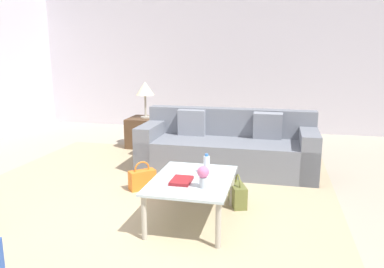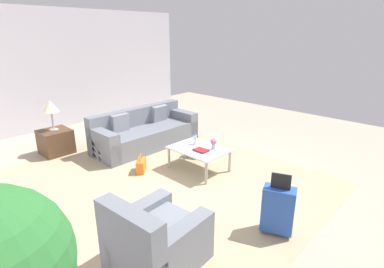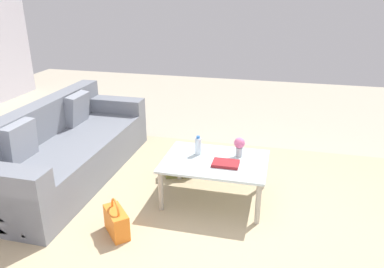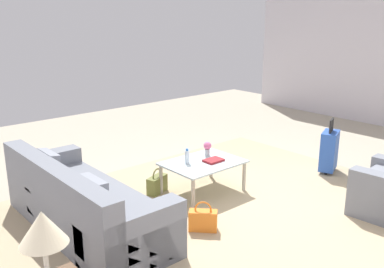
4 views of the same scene
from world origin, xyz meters
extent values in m
plane|color=#A89E89|center=(0.00, 0.00, 0.00)|extent=(12.00, 12.00, 0.00)
cube|color=tan|center=(0.60, 0.20, 0.00)|extent=(5.20, 4.40, 0.01)
cube|color=slate|center=(2.10, -0.60, 0.23)|extent=(0.92, 2.45, 0.45)
cube|color=slate|center=(2.45, -0.60, 0.42)|extent=(0.22, 2.45, 0.85)
cube|color=slate|center=(2.10, -1.70, 0.32)|extent=(0.92, 0.24, 0.64)
cube|color=slate|center=(2.10, 0.50, 0.32)|extent=(0.92, 0.24, 0.64)
cube|color=gray|center=(2.29, -1.15, 0.63)|extent=(0.18, 0.40, 0.41)
cube|color=gray|center=(2.29, -0.05, 0.63)|extent=(0.14, 0.40, 0.41)
cube|color=silver|center=(0.40, -0.50, 0.43)|extent=(1.04, 0.77, 0.02)
cylinder|color=#ADA899|center=(-0.07, -0.17, 0.21)|extent=(0.05, 0.05, 0.42)
cylinder|color=#ADA899|center=(0.87, -0.17, 0.21)|extent=(0.05, 0.05, 0.42)
cylinder|color=#ADA899|center=(-0.07, -0.83, 0.21)|extent=(0.05, 0.05, 0.42)
cylinder|color=#ADA899|center=(0.87, -0.83, 0.21)|extent=(0.05, 0.05, 0.42)
cylinder|color=silver|center=(0.60, -0.60, 0.53)|extent=(0.06, 0.06, 0.18)
cylinder|color=#2D6BBC|center=(0.60, -0.60, 0.64)|extent=(0.04, 0.04, 0.02)
cube|color=maroon|center=(0.28, -0.42, 0.46)|extent=(0.26, 0.19, 0.03)
cylinder|color=#B2B7BC|center=(0.18, -0.65, 0.49)|extent=(0.07, 0.07, 0.10)
sphere|color=#DB6693|center=(0.18, -0.65, 0.59)|extent=(0.11, 0.11, 0.11)
cone|color=beige|center=(3.20, 1.00, 1.04)|extent=(0.32, 0.32, 0.23)
cube|color=#2851AD|center=(-1.60, 0.20, 0.35)|extent=(0.45, 0.35, 0.60)
cube|color=black|center=(-1.60, 0.20, 0.75)|extent=(0.23, 0.11, 0.20)
cylinder|color=black|center=(-1.73, 0.15, 0.03)|extent=(0.04, 0.05, 0.05)
cylinder|color=black|center=(-1.47, 0.25, 0.03)|extent=(0.04, 0.05, 0.05)
cube|color=orange|center=(1.13, 0.30, 0.12)|extent=(0.32, 0.33, 0.24)
torus|color=orange|center=(1.13, 0.30, 0.26)|extent=(0.15, 0.16, 0.20)
cube|color=olive|center=(0.89, -0.90, 0.12)|extent=(0.35, 0.24, 0.24)
torus|color=olive|center=(0.89, -0.90, 0.26)|extent=(0.19, 0.08, 0.20)
camera|label=1|loc=(-2.98, -1.28, 1.64)|focal=35.00mm
camera|label=2|loc=(-3.08, 3.34, 2.49)|focal=28.00mm
camera|label=3|loc=(-0.19, 2.86, 2.07)|focal=35.00mm
camera|label=4|loc=(4.12, 3.54, 2.39)|focal=40.00mm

